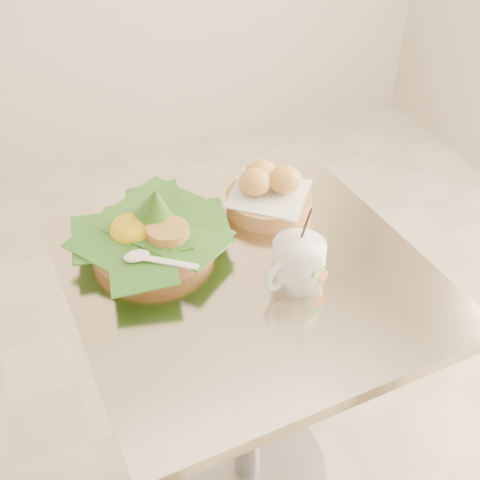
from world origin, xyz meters
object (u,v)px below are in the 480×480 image
object	(u,v)px
cafe_table	(248,344)
bread_basket	(268,192)
rice_basket	(151,231)
coffee_mug	(297,262)

from	to	relation	value
cafe_table	bread_basket	size ratio (longest dim) A/B	3.20
cafe_table	rice_basket	size ratio (longest dim) A/B	2.31
rice_basket	coffee_mug	size ratio (longest dim) A/B	1.82
cafe_table	rice_basket	world-z (taller)	rice_basket
cafe_table	coffee_mug	distance (m)	0.29
cafe_table	coffee_mug	xyz separation A→B (m)	(0.08, -0.06, 0.27)
bread_basket	cafe_table	bearing A→B (deg)	-123.03
coffee_mug	bread_basket	bearing A→B (deg)	79.37
cafe_table	coffee_mug	size ratio (longest dim) A/B	4.20
bread_basket	rice_basket	bearing A→B (deg)	-171.03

